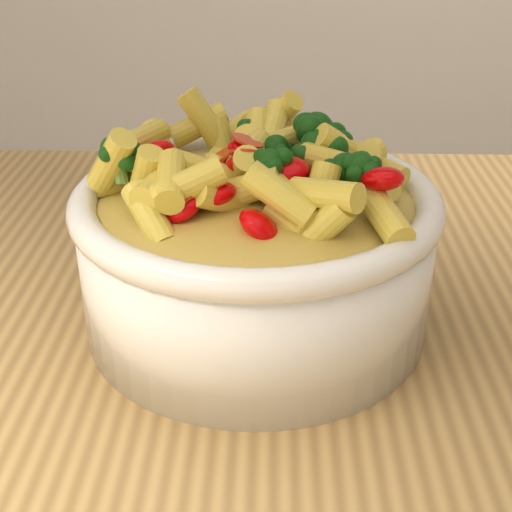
{
  "coord_description": "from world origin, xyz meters",
  "views": [
    {
      "loc": [
        0.02,
        -0.32,
        1.16
      ],
      "look_at": [
        0.01,
        0.08,
        0.95
      ],
      "focal_mm": 50.0,
      "sensor_mm": 36.0,
      "label": 1
    }
  ],
  "objects": [
    {
      "name": "serving_bowl",
      "position": [
        0.01,
        0.08,
        0.95
      ],
      "size": [
        0.22,
        0.22,
        0.1
      ],
      "color": "white",
      "rests_on": "table"
    },
    {
      "name": "pasta_salad",
      "position": [
        0.01,
        0.08,
        1.01
      ],
      "size": [
        0.18,
        0.18,
        0.04
      ],
      "color": "#EDD54B",
      "rests_on": "serving_bowl"
    }
  ]
}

